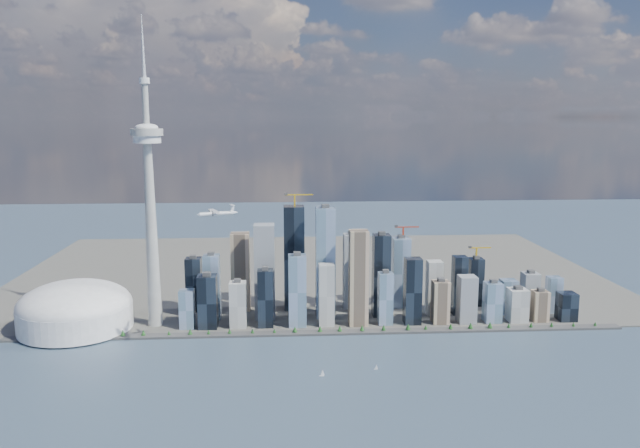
{
  "coord_description": "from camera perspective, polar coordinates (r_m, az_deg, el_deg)",
  "views": [
    {
      "loc": [
        -65.42,
        -808.26,
        380.9
      ],
      "look_at": [
        1.0,
        260.0,
        197.06
      ],
      "focal_mm": 35.0,
      "sensor_mm": 36.0,
      "label": 1
    }
  ],
  "objects": [
    {
      "name": "skyscraper_cluster",
      "position": [
        1192.64,
        2.59,
        -5.29
      ],
      "size": [
        736.0,
        142.0,
        233.04
      ],
      "color": "black",
      "rests_on": "land"
    },
    {
      "name": "seawall",
      "position": [
        1125.95,
        -0.02,
        -9.92
      ],
      "size": [
        1100.0,
        22.0,
        4.0
      ],
      "primitive_type": "cube",
      "color": "#383838",
      "rests_on": "ground"
    },
    {
      "name": "needle_tower",
      "position": [
        1151.77,
        -15.29,
        2.16
      ],
      "size": [
        56.0,
        56.0,
        550.5
      ],
      "color": "gray",
      "rests_on": "land"
    },
    {
      "name": "airplane",
      "position": [
        970.4,
        -9.39,
        0.99
      ],
      "size": [
        62.76,
        56.15,
        15.75
      ],
      "rotation": [
        0.0,
        0.0,
        0.34
      ],
      "color": "silver",
      "rests_on": "ground"
    },
    {
      "name": "dome_stadium",
      "position": [
        1218.67,
        -21.48,
        -7.22
      ],
      "size": [
        200.0,
        200.0,
        86.0
      ],
      "color": "silver",
      "rests_on": "land"
    },
    {
      "name": "sailboat_west",
      "position": [
        954.66,
        0.21,
        -13.54
      ],
      "size": [
        7.83,
        2.32,
        10.89
      ],
      "rotation": [
        0.0,
        0.0,
        -0.04
      ],
      "color": "silver",
      "rests_on": "ground"
    },
    {
      "name": "ground",
      "position": [
        895.91,
        1.0,
        -15.42
      ],
      "size": [
        4000.0,
        4000.0,
        0.0
      ],
      "primitive_type": "plane",
      "color": "#314455",
      "rests_on": "ground"
    },
    {
      "name": "land",
      "position": [
        1556.62,
        -1.04,
        -4.36
      ],
      "size": [
        1400.0,
        900.0,
        3.0
      ],
      "primitive_type": "cube",
      "color": "#4C4C47",
      "rests_on": "ground"
    },
    {
      "name": "shoreline_trees",
      "position": [
        1123.68,
        -0.02,
        -9.59
      ],
      "size": [
        960.53,
        7.2,
        8.8
      ],
      "color": "#3F2D1E",
      "rests_on": "seawall"
    },
    {
      "name": "sailboat_east",
      "position": [
        981.6,
        5.16,
        -12.95
      ],
      "size": [
        6.29,
        2.06,
        8.71
      ],
      "rotation": [
        0.0,
        0.0,
        -0.08
      ],
      "color": "silver",
      "rests_on": "ground"
    }
  ]
}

